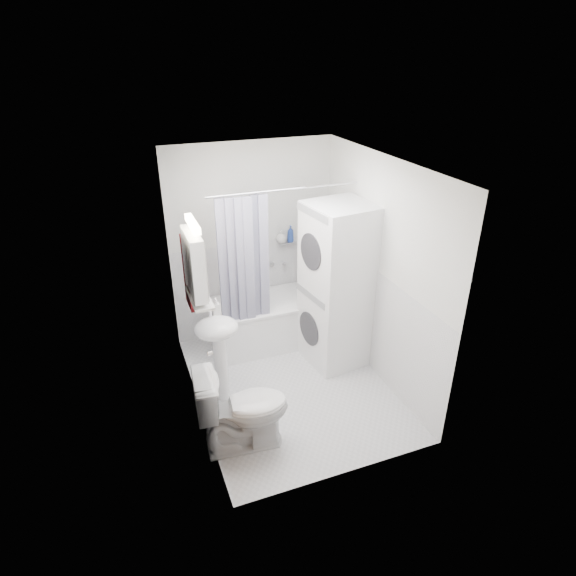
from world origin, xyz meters
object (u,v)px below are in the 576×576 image
object	(u,v)px
bathtub	(277,317)
sink	(218,341)
washer_dryer	(338,286)
toilet	(243,409)

from	to	relation	value
bathtub	sink	xyz separation A→B (m)	(-0.93, -0.85, 0.39)
bathtub	sink	world-z (taller)	sink
sink	washer_dryer	size ratio (longest dim) A/B	0.55
bathtub	toilet	distance (m)	1.82
sink	toilet	bearing A→B (deg)	-87.34
bathtub	toilet	bearing A→B (deg)	-119.61
washer_dryer	bathtub	bearing A→B (deg)	122.10
washer_dryer	toilet	bearing A→B (deg)	-152.80
bathtub	washer_dryer	world-z (taller)	washer_dryer
bathtub	washer_dryer	bearing A→B (deg)	-50.18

